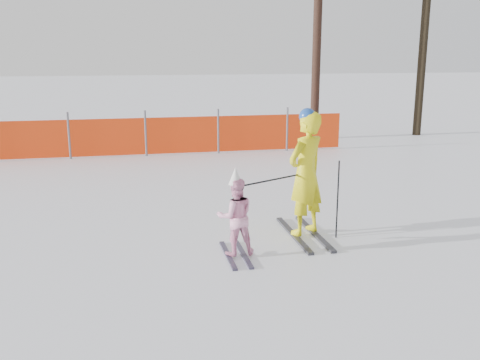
# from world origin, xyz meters

# --- Properties ---
(ground) EXTENTS (120.00, 120.00, 0.00)m
(ground) POSITION_xyz_m (0.00, 0.00, 0.00)
(ground) COLOR white
(ground) RESTS_ON ground
(adult) EXTENTS (0.83, 1.68, 1.98)m
(adult) POSITION_xyz_m (1.07, 0.75, 0.99)
(adult) COLOR black
(adult) RESTS_ON ground
(child) EXTENTS (0.54, 1.06, 1.27)m
(child) POSITION_xyz_m (-0.14, 0.13, 0.58)
(child) COLOR black
(child) RESTS_ON ground
(ski_poles) EXTENTS (1.57, 0.53, 1.21)m
(ski_poles) POSITION_xyz_m (1.02, 0.50, 0.79)
(ski_poles) COLOR black
(ski_poles) RESTS_ON ground
(safety_fence) EXTENTS (15.61, 0.06, 1.25)m
(safety_fence) POSITION_xyz_m (-3.38, 7.84, 0.56)
(safety_fence) COLOR #595960
(safety_fence) RESTS_ON ground
(tree_trunks) EXTENTS (4.01, 0.33, 6.39)m
(tree_trunks) POSITION_xyz_m (6.17, 9.84, 3.03)
(tree_trunks) COLOR black
(tree_trunks) RESTS_ON ground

